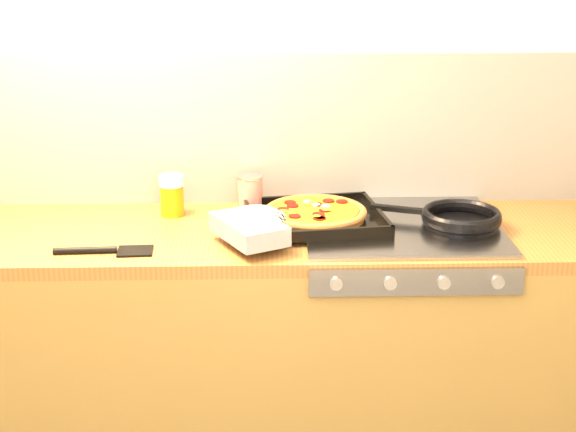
{
  "coord_description": "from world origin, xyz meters",
  "views": [
    {
      "loc": [
        0.03,
        -1.46,
        1.8
      ],
      "look_at": [
        0.1,
        1.08,
        0.95
      ],
      "focal_mm": 55.0,
      "sensor_mm": 36.0,
      "label": 1
    }
  ],
  "objects_px": {
    "pizza_on_tray": "(297,217)",
    "frying_pan": "(459,218)",
    "tomato_can": "(250,193)",
    "juice_glass": "(172,195)"
  },
  "relations": [
    {
      "from": "pizza_on_tray",
      "to": "frying_pan",
      "type": "height_order",
      "value": "pizza_on_tray"
    },
    {
      "from": "tomato_can",
      "to": "juice_glass",
      "type": "relative_size",
      "value": 0.89
    },
    {
      "from": "frying_pan",
      "to": "tomato_can",
      "type": "relative_size",
      "value": 3.61
    },
    {
      "from": "tomato_can",
      "to": "juice_glass",
      "type": "bearing_deg",
      "value": -171.48
    },
    {
      "from": "frying_pan",
      "to": "pizza_on_tray",
      "type": "bearing_deg",
      "value": 179.95
    },
    {
      "from": "pizza_on_tray",
      "to": "tomato_can",
      "type": "bearing_deg",
      "value": 125.44
    },
    {
      "from": "pizza_on_tray",
      "to": "juice_glass",
      "type": "distance_m",
      "value": 0.43
    },
    {
      "from": "frying_pan",
      "to": "tomato_can",
      "type": "distance_m",
      "value": 0.68
    },
    {
      "from": "juice_glass",
      "to": "tomato_can",
      "type": "bearing_deg",
      "value": 8.52
    },
    {
      "from": "tomato_can",
      "to": "juice_glass",
      "type": "distance_m",
      "value": 0.25
    }
  ]
}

